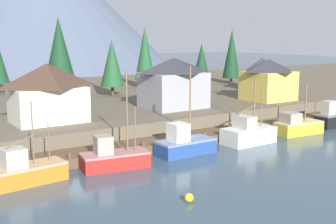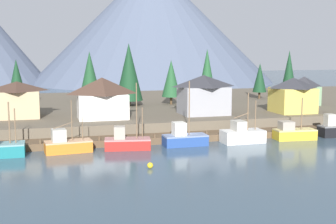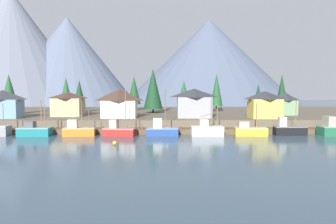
% 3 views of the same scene
% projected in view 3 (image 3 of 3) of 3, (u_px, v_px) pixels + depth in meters
% --- Properties ---
extents(ground_plane, '(400.00, 400.00, 1.00)m').
position_uv_depth(ground_plane, '(162.00, 126.00, 87.03)').
color(ground_plane, '#384C5B').
extents(dock, '(80.00, 4.00, 1.60)m').
position_uv_depth(dock, '(162.00, 131.00, 68.99)').
color(dock, brown).
rests_on(dock, ground_plane).
extents(shoreline_bank, '(400.00, 56.00, 2.50)m').
position_uv_depth(shoreline_bank, '(163.00, 116.00, 98.88)').
color(shoreline_bank, brown).
rests_on(shoreline_bank, ground_plane).
extents(mountain_west_peak, '(98.44, 98.44, 69.02)m').
position_uv_depth(mountain_west_peak, '(11.00, 47.00, 198.89)').
color(mountain_west_peak, slate).
rests_on(mountain_west_peak, ground_plane).
extents(mountain_central_peak, '(86.31, 86.31, 54.05)m').
position_uv_depth(mountain_central_peak, '(68.00, 61.00, 205.89)').
color(mountain_central_peak, slate).
rests_on(mountain_central_peak, ground_plane).
extents(mountain_east_peak, '(104.60, 104.60, 51.11)m').
position_uv_depth(mountain_east_peak, '(209.00, 62.00, 198.50)').
color(mountain_east_peak, '#4C566B').
rests_on(mountain_east_peak, ground_plane).
extents(fishing_boat_teal, '(6.25, 3.14, 7.03)m').
position_uv_depth(fishing_boat_teal, '(34.00, 131.00, 64.97)').
color(fishing_boat_teal, '#196B70').
rests_on(fishing_boat_teal, ground_plane).
extents(fishing_boat_orange, '(6.37, 3.13, 7.04)m').
position_uv_depth(fishing_boat_orange, '(78.00, 130.00, 65.07)').
color(fishing_boat_orange, '#CC6B1E').
rests_on(fishing_boat_orange, ground_plane).
extents(fishing_boat_red, '(6.59, 3.56, 9.20)m').
position_uv_depth(fishing_boat_red, '(119.00, 131.00, 64.98)').
color(fishing_boat_red, maroon).
rests_on(fishing_boat_red, ground_plane).
extents(fishing_boat_blue, '(6.28, 2.82, 9.25)m').
position_uv_depth(fishing_boat_blue, '(161.00, 130.00, 65.41)').
color(fishing_boat_blue, navy).
rests_on(fishing_boat_blue, ground_plane).
extents(fishing_boat_white, '(6.31, 3.19, 7.41)m').
position_uv_depth(fishing_boat_white, '(207.00, 130.00, 65.31)').
color(fishing_boat_white, silver).
rests_on(fishing_boat_white, ground_plane).
extents(fishing_boat_yellow, '(6.45, 3.12, 6.42)m').
position_uv_depth(fishing_boat_yellow, '(250.00, 130.00, 65.49)').
color(fishing_boat_yellow, gold).
rests_on(fishing_boat_yellow, ground_plane).
extents(fishing_boat_black, '(6.26, 2.28, 6.96)m').
position_uv_depth(fishing_boat_black, '(289.00, 129.00, 66.00)').
color(fishing_boat_black, black).
rests_on(fishing_boat_black, ground_plane).
extents(fishing_boat_green, '(6.46, 3.57, 6.03)m').
position_uv_depth(fishing_boat_green, '(334.00, 129.00, 65.37)').
color(fishing_boat_green, '#1E5B3D').
rests_on(fishing_boat_green, ground_plane).
extents(house_white, '(8.32, 5.89, 6.73)m').
position_uv_depth(house_white, '(119.00, 103.00, 77.59)').
color(house_white, silver).
rests_on(house_white, shoreline_bank).
extents(house_blue, '(8.26, 4.93, 6.52)m').
position_uv_depth(house_blue, '(3.00, 104.00, 75.95)').
color(house_blue, '#6689A8').
rests_on(house_blue, shoreline_bank).
extents(house_yellow, '(7.07, 6.41, 6.26)m').
position_uv_depth(house_yellow, '(265.00, 104.00, 76.41)').
color(house_yellow, gold).
rests_on(house_yellow, shoreline_bank).
extents(house_tan, '(7.42, 6.59, 6.02)m').
position_uv_depth(house_tan, '(68.00, 104.00, 82.39)').
color(house_tan, tan).
rests_on(house_tan, shoreline_bank).
extents(house_grey, '(8.29, 6.74, 6.86)m').
position_uv_depth(house_grey, '(194.00, 103.00, 78.24)').
color(house_grey, gray).
rests_on(house_grey, shoreline_bank).
extents(house_green, '(5.77, 4.77, 5.86)m').
position_uv_depth(house_green, '(284.00, 103.00, 85.85)').
color(house_green, '#6B8E66').
rests_on(house_green, shoreline_bank).
extents(conifer_near_left, '(3.61, 3.61, 11.11)m').
position_uv_depth(conifer_near_left, '(282.00, 91.00, 97.69)').
color(conifer_near_left, '#4C3823').
rests_on(conifer_near_left, shoreline_bank).
extents(conifer_near_right, '(3.76, 3.76, 11.49)m').
position_uv_depth(conifer_near_right, '(217.00, 90.00, 100.58)').
color(conifer_near_right, '#4C3823').
rests_on(conifer_near_right, shoreline_bank).
extents(conifer_mid_left, '(4.22, 4.22, 10.90)m').
position_uv_depth(conifer_mid_left, '(134.00, 90.00, 106.06)').
color(conifer_mid_left, '#4C3823').
rests_on(conifer_mid_left, shoreline_bank).
extents(conifer_mid_right, '(5.45, 5.45, 12.53)m').
position_uv_depth(conifer_mid_right, '(153.00, 89.00, 93.46)').
color(conifer_mid_right, '#4C3823').
rests_on(conifer_mid_right, shoreline_bank).
extents(conifer_back_left, '(3.89, 3.89, 9.18)m').
position_uv_depth(conifer_back_left, '(184.00, 94.00, 93.60)').
color(conifer_back_left, '#4C3823').
rests_on(conifer_back_left, shoreline_bank).
extents(conifer_back_right, '(4.93, 4.93, 10.74)m').
position_uv_depth(conifer_back_right, '(9.00, 92.00, 87.15)').
color(conifer_back_right, '#4C3823').
rests_on(conifer_back_right, shoreline_bank).
extents(conifer_centre, '(3.90, 3.90, 10.40)m').
position_uv_depth(conifer_centre, '(66.00, 92.00, 100.37)').
color(conifer_centre, '#4C3823').
rests_on(conifer_centre, shoreline_bank).
extents(conifer_far_left, '(3.17, 3.17, 8.25)m').
position_uv_depth(conifer_far_left, '(258.00, 95.00, 99.45)').
color(conifer_far_left, '#4C3823').
rests_on(conifer_far_left, shoreline_bank).
extents(conifer_far_right, '(3.51, 3.51, 9.41)m').
position_uv_depth(conifer_far_right, '(79.00, 93.00, 96.07)').
color(conifer_far_right, '#4C3823').
rests_on(conifer_far_right, shoreline_bank).
extents(channel_buoy, '(0.70, 0.70, 0.70)m').
position_uv_depth(channel_buoy, '(115.00, 143.00, 54.22)').
color(channel_buoy, gold).
rests_on(channel_buoy, ground_plane).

